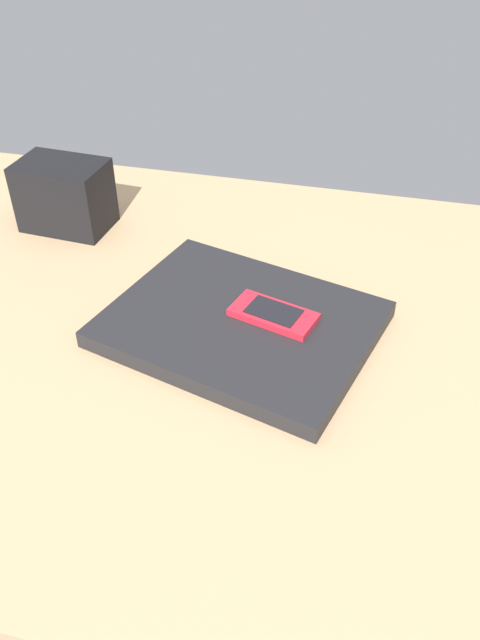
{
  "coord_description": "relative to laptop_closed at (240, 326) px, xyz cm",
  "views": [
    {
      "loc": [
        -20.05,
        58.8,
        52.49
      ],
      "look_at": [
        -5.66,
        0.4,
        5.0
      ],
      "focal_mm": 36.22,
      "sensor_mm": 36.0,
      "label": 1
    }
  ],
  "objects": [
    {
      "name": "cell_phone_on_laptop",
      "position": [
        -3.78,
        -1.26,
        1.55
      ],
      "size": [
        11.08,
        7.5,
        1.01
      ],
      "color": "red",
      "rests_on": "laptop_closed"
    },
    {
      "name": "desk_organizer",
      "position": [
        31.28,
        -18.85,
        3.97
      ],
      "size": [
        13.21,
        9.21,
        10.09
      ],
      "primitive_type": "cube",
      "rotation": [
        0.0,
        0.0,
        -0.07
      ],
      "color": "black",
      "rests_on": "desk_surface"
    },
    {
      "name": "laptop_closed",
      "position": [
        0.0,
        0.0,
        0.0
      ],
      "size": [
        35.79,
        31.15,
        2.16
      ],
      "primitive_type": "cube",
      "rotation": [
        0.0,
        0.0,
        -0.27
      ],
      "color": "black",
      "rests_on": "desk_surface"
    },
    {
      "name": "desk_surface",
      "position": [
        5.66,
        -0.4,
        -2.58
      ],
      "size": [
        120.0,
        80.0,
        3.0
      ],
      "primitive_type": "cube",
      "color": "tan",
      "rests_on": "ground"
    }
  ]
}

